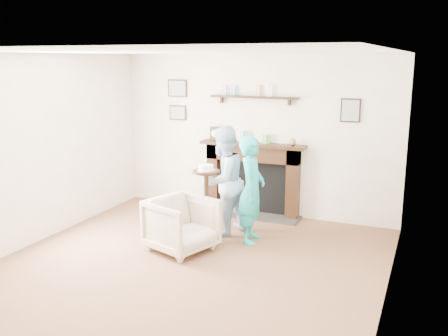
{
  "coord_description": "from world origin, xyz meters",
  "views": [
    {
      "loc": [
        2.58,
        -4.8,
        2.43
      ],
      "look_at": [
        0.15,
        0.9,
        1.06
      ],
      "focal_mm": 40.0,
      "sensor_mm": 36.0,
      "label": 1
    }
  ],
  "objects_px": {
    "armchair": "(182,250)",
    "pedestal_table": "(206,192)",
    "woman": "(251,241)",
    "man": "(223,233)"
  },
  "relations": [
    {
      "from": "armchair",
      "to": "pedestal_table",
      "type": "height_order",
      "value": "pedestal_table"
    },
    {
      "from": "armchair",
      "to": "woman",
      "type": "height_order",
      "value": "woman"
    },
    {
      "from": "armchair",
      "to": "man",
      "type": "relative_size",
      "value": 0.5
    },
    {
      "from": "woman",
      "to": "pedestal_table",
      "type": "bearing_deg",
      "value": 112.94
    },
    {
      "from": "man",
      "to": "pedestal_table",
      "type": "height_order",
      "value": "pedestal_table"
    },
    {
      "from": "woman",
      "to": "pedestal_table",
      "type": "relative_size",
      "value": 1.25
    },
    {
      "from": "armchair",
      "to": "pedestal_table",
      "type": "xyz_separation_m",
      "value": [
        0.19,
        0.35,
        0.71
      ]
    },
    {
      "from": "man",
      "to": "armchair",
      "type": "bearing_deg",
      "value": 1.62
    },
    {
      "from": "armchair",
      "to": "man",
      "type": "height_order",
      "value": "man"
    },
    {
      "from": "man",
      "to": "pedestal_table",
      "type": "distance_m",
      "value": 0.84
    }
  ]
}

